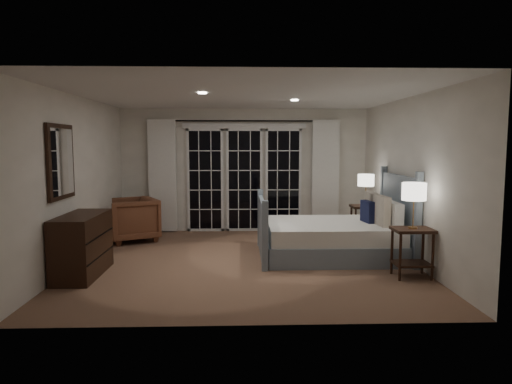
{
  "coord_description": "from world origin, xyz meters",
  "views": [
    {
      "loc": [
        -0.07,
        -6.84,
        1.78
      ],
      "look_at": [
        0.16,
        0.14,
        1.05
      ],
      "focal_mm": 32.0,
      "sensor_mm": 36.0,
      "label": 1
    }
  ],
  "objects_px": {
    "bed": "(334,236)",
    "dresser": "(82,245)",
    "armchair": "(131,219)",
    "nightstand_right": "(365,218)",
    "lamp_right": "(366,181)",
    "nightstand_left": "(412,245)",
    "lamp_left": "(414,192)"
  },
  "relations": [
    {
      "from": "lamp_right",
      "to": "armchair",
      "type": "bearing_deg",
      "value": 177.82
    },
    {
      "from": "lamp_right",
      "to": "dresser",
      "type": "relative_size",
      "value": 0.49
    },
    {
      "from": "nightstand_right",
      "to": "lamp_left",
      "type": "relative_size",
      "value": 1.09
    },
    {
      "from": "nightstand_left",
      "to": "lamp_left",
      "type": "bearing_deg",
      "value": 135.0
    },
    {
      "from": "bed",
      "to": "lamp_right",
      "type": "height_order",
      "value": "bed"
    },
    {
      "from": "nightstand_right",
      "to": "armchair",
      "type": "distance_m",
      "value": 4.31
    },
    {
      "from": "bed",
      "to": "dresser",
      "type": "distance_m",
      "value": 3.77
    },
    {
      "from": "nightstand_right",
      "to": "armchair",
      "type": "bearing_deg",
      "value": 177.82
    },
    {
      "from": "bed",
      "to": "armchair",
      "type": "xyz_separation_m",
      "value": [
        -3.52,
        1.29,
        0.07
      ]
    },
    {
      "from": "bed",
      "to": "dresser",
      "type": "height_order",
      "value": "bed"
    },
    {
      "from": "nightstand_right",
      "to": "lamp_right",
      "type": "height_order",
      "value": "lamp_right"
    },
    {
      "from": "bed",
      "to": "nightstand_right",
      "type": "bearing_deg",
      "value": 54.67
    },
    {
      "from": "nightstand_right",
      "to": "nightstand_left",
      "type": "bearing_deg",
      "value": -89.76
    },
    {
      "from": "lamp_left",
      "to": "dresser",
      "type": "relative_size",
      "value": 0.52
    },
    {
      "from": "armchair",
      "to": "nightstand_right",
      "type": "bearing_deg",
      "value": 60.64
    },
    {
      "from": "armchair",
      "to": "dresser",
      "type": "xyz_separation_m",
      "value": [
        -0.13,
        -2.23,
        0.02
      ]
    },
    {
      "from": "lamp_left",
      "to": "dresser",
      "type": "xyz_separation_m",
      "value": [
        -4.45,
        0.23,
        -0.73
      ]
    },
    {
      "from": "nightstand_left",
      "to": "armchair",
      "type": "bearing_deg",
      "value": 150.36
    },
    {
      "from": "bed",
      "to": "lamp_left",
      "type": "bearing_deg",
      "value": -55.58
    },
    {
      "from": "nightstand_right",
      "to": "lamp_left",
      "type": "height_order",
      "value": "lamp_left"
    },
    {
      "from": "armchair",
      "to": "nightstand_left",
      "type": "bearing_deg",
      "value": 33.18
    },
    {
      "from": "lamp_right",
      "to": "dresser",
      "type": "height_order",
      "value": "lamp_right"
    },
    {
      "from": "bed",
      "to": "nightstand_left",
      "type": "xyz_separation_m",
      "value": [
        0.8,
        -1.17,
        0.11
      ]
    },
    {
      "from": "nightstand_right",
      "to": "dresser",
      "type": "distance_m",
      "value": 4.9
    },
    {
      "from": "nightstand_right",
      "to": "armchair",
      "type": "xyz_separation_m",
      "value": [
        -4.31,
        0.16,
        -0.04
      ]
    },
    {
      "from": "armchair",
      "to": "lamp_right",
      "type": "bearing_deg",
      "value": 60.64
    },
    {
      "from": "nightstand_left",
      "to": "nightstand_right",
      "type": "xyz_separation_m",
      "value": [
        -0.01,
        2.29,
        -0.0
      ]
    },
    {
      "from": "nightstand_left",
      "to": "armchair",
      "type": "relative_size",
      "value": 0.75
    },
    {
      "from": "bed",
      "to": "dresser",
      "type": "bearing_deg",
      "value": -165.52
    },
    {
      "from": "nightstand_right",
      "to": "lamp_right",
      "type": "bearing_deg",
      "value": 45.0
    },
    {
      "from": "lamp_left",
      "to": "lamp_right",
      "type": "xyz_separation_m",
      "value": [
        -0.01,
        2.29,
        -0.03
      ]
    },
    {
      "from": "nightstand_left",
      "to": "lamp_right",
      "type": "distance_m",
      "value": 2.39
    }
  ]
}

